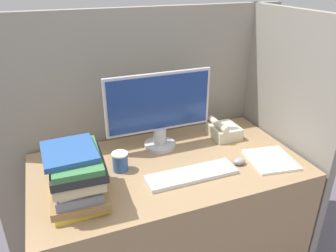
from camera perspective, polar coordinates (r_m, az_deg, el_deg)
name	(u,v)px	position (r m, az deg, el deg)	size (l,w,h in m)	color
cubicle_panel_rear	(144,133)	(1.99, -4.12, -1.27)	(1.74, 0.04, 1.46)	gray
cubicle_panel_right	(279,140)	(2.02, 18.83, -2.32)	(0.04, 0.79, 1.46)	gray
desk	(169,221)	(1.88, 0.09, -16.26)	(1.34, 0.73, 0.74)	#937551
monitor	(159,110)	(1.72, -1.53, 2.72)	(0.58, 0.17, 0.42)	#B7B7BC
keyboard	(192,175)	(1.56, 4.15, -8.45)	(0.44, 0.12, 0.02)	silver
mouse	(239,161)	(1.68, 12.33, -6.04)	(0.06, 0.04, 0.04)	gray
coffee_cup	(120,162)	(1.60, -8.33, -6.15)	(0.08, 0.08, 0.10)	#335999
book_stack	(77,176)	(1.41, -15.60, -8.39)	(0.25, 0.32, 0.24)	gold
desk_telephone	(224,131)	(1.92, 9.65, -0.78)	(0.15, 0.18, 0.10)	beige
paper_pile	(271,160)	(1.76, 17.45, -5.64)	(0.25, 0.26, 0.01)	white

